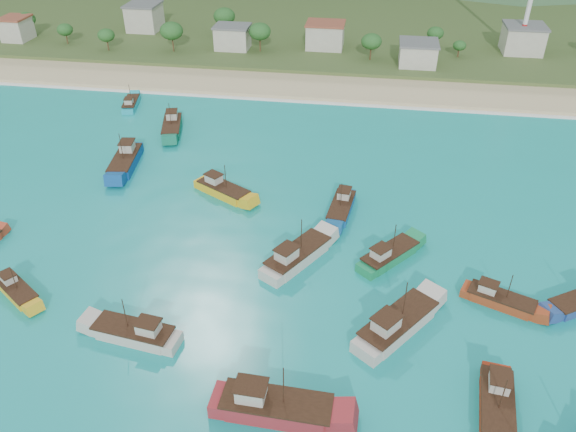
# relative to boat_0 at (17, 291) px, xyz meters

# --- Properties ---
(ground) EXTENTS (600.00, 600.00, 0.00)m
(ground) POSITION_rel_boat_0_xyz_m (32.75, 1.21, -0.53)
(ground) COLOR #0D8E90
(ground) RESTS_ON ground
(beach) EXTENTS (400.00, 18.00, 1.20)m
(beach) POSITION_rel_boat_0_xyz_m (32.75, 80.21, -0.53)
(beach) COLOR beige
(beach) RESTS_ON ground
(land) EXTENTS (400.00, 110.00, 2.40)m
(land) POSITION_rel_boat_0_xyz_m (32.75, 141.21, -0.53)
(land) COLOR #385123
(land) RESTS_ON ground
(surf_line) EXTENTS (400.00, 2.50, 0.08)m
(surf_line) POSITION_rel_boat_0_xyz_m (32.75, 70.71, -0.53)
(surf_line) COLOR white
(surf_line) RESTS_ON ground
(village) EXTENTS (214.24, 30.00, 7.22)m
(village) POSITION_rel_boat_0_xyz_m (50.88, 105.57, 4.18)
(village) COLOR beige
(village) RESTS_ON ground
(vegetation) EXTENTS (275.33, 26.40, 8.92)m
(vegetation) POSITION_rel_boat_0_xyz_m (25.13, 103.42, 4.69)
(vegetation) COLOR #235623
(vegetation) RESTS_ON ground
(boat_0) EXTENTS (8.50, 6.92, 5.06)m
(boat_0) POSITION_rel_boat_0_xyz_m (0.00, 0.00, 0.00)
(boat_0) COLOR gold
(boat_0) RESTS_ON ground
(boat_1) EXTENTS (9.05, 9.99, 6.17)m
(boat_1) POSITION_rel_boat_0_xyz_m (48.04, 14.68, 0.20)
(boat_1) COLOR #127F4A
(boat_1) RESTS_ON ground
(boat_5) EXTENTS (9.66, 6.09, 5.50)m
(boat_5) POSITION_rel_boat_0_xyz_m (62.11, 7.73, 0.08)
(boat_5) COLOR #983719
(boat_5) RESTS_ON ground
(boat_6) EXTENTS (12.96, 4.19, 7.60)m
(boat_6) POSITION_rel_boat_0_xyz_m (36.51, -13.04, 0.46)
(boat_6) COLOR maroon
(boat_6) RESTS_ON ground
(boat_7) EXTENTS (9.35, 12.22, 7.16)m
(boat_7) POSITION_rel_boat_0_xyz_m (35.28, 12.33, 0.38)
(boat_7) COLOR beige
(boat_7) RESTS_ON ground
(boat_8) EXTENTS (10.70, 12.46, 7.54)m
(boat_8) POSITION_rel_boat_0_xyz_m (49.04, 0.84, 0.45)
(boat_8) COLOR beige
(boat_8) RESTS_ON ground
(boat_9) EXTENTS (6.10, 11.86, 6.72)m
(boat_9) POSITION_rel_boat_0_xyz_m (4.05, 51.02, 0.30)
(boat_9) COLOR #0F694E
(boat_9) RESTS_ON ground
(boat_11) EXTENTS (11.19, 4.68, 6.41)m
(boat_11) POSITION_rel_boat_0_xyz_m (18.36, -5.12, 0.25)
(boat_11) COLOR beige
(boat_11) RESTS_ON ground
(boat_12) EXTENTS (4.53, 11.13, 6.39)m
(boat_12) POSITION_rel_boat_0_xyz_m (59.22, -9.30, 0.24)
(boat_12) COLOR maroon
(boat_12) RESTS_ON ground
(boat_13) EXTENTS (4.41, 9.22, 5.24)m
(boat_13) POSITION_rel_boat_0_xyz_m (-9.10, 61.73, 0.03)
(boat_13) COLOR #17A4BB
(boat_13) RESTS_ON ground
(boat_14) EXTENTS (5.36, 12.85, 7.36)m
(boat_14) POSITION_rel_boat_0_xyz_m (0.56, 35.34, 0.42)
(boat_14) COLOR #0E4590
(boat_14) RESTS_ON ground
(boat_22) EXTENTS (4.24, 10.56, 6.07)m
(boat_22) POSITION_rel_boat_0_xyz_m (40.49, 26.12, 0.18)
(boat_22) COLOR #135393
(boat_22) RESTS_ON ground
(boat_25) EXTENTS (10.84, 8.04, 6.31)m
(boat_25) POSITION_rel_boat_0_xyz_m (20.49, 28.39, 0.23)
(boat_25) COLOR gold
(boat_25) RESTS_ON ground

